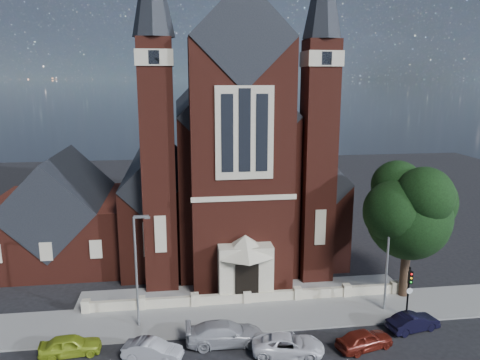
% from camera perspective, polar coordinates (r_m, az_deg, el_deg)
% --- Properties ---
extents(ground, '(120.00, 120.00, 0.00)m').
position_cam_1_polar(ground, '(45.02, -0.79, -9.92)').
color(ground, black).
rests_on(ground, ground).
extents(pavement_strip, '(60.00, 5.00, 0.12)m').
position_cam_1_polar(pavement_strip, '(35.59, 1.34, -16.22)').
color(pavement_strip, gray).
rests_on(pavement_strip, ground).
extents(forecourt_paving, '(26.00, 3.00, 0.14)m').
position_cam_1_polar(forecourt_paving, '(39.12, 0.40, -13.47)').
color(forecourt_paving, gray).
rests_on(forecourt_paving, ground).
extents(forecourt_wall, '(24.00, 0.40, 0.90)m').
position_cam_1_polar(forecourt_wall, '(37.34, 0.84, -14.78)').
color(forecourt_wall, '#BAAD94').
rests_on(forecourt_wall, ground).
extents(church, '(20.01, 34.90, 29.20)m').
position_cam_1_polar(church, '(50.37, -1.91, 2.17)').
color(church, '#501E15').
rests_on(church, ground).
extents(parish_hall, '(12.00, 12.20, 10.24)m').
position_cam_1_polar(parish_hall, '(47.54, -20.84, -4.41)').
color(parish_hall, '#501E15').
rests_on(parish_hall, ground).
extents(street_tree, '(6.40, 6.60, 10.70)m').
position_cam_1_polar(street_tree, '(37.96, 20.27, -3.83)').
color(street_tree, black).
rests_on(street_tree, ground).
extents(street_lamp_left, '(1.16, 0.22, 8.09)m').
position_cam_1_polar(street_lamp_left, '(32.95, -12.41, -10.10)').
color(street_lamp_left, gray).
rests_on(street_lamp_left, ground).
extents(street_lamp_right, '(1.16, 0.22, 8.09)m').
position_cam_1_polar(street_lamp_right, '(36.12, 17.70, -8.39)').
color(street_lamp_right, gray).
rests_on(street_lamp_right, ground).
extents(traffic_signal, '(0.28, 0.42, 4.00)m').
position_cam_1_polar(traffic_signal, '(35.96, 19.92, -12.11)').
color(traffic_signal, black).
rests_on(traffic_signal, ground).
extents(car_lime_van, '(3.89, 1.87, 1.28)m').
position_cam_1_polar(car_lime_van, '(32.78, -19.97, -18.41)').
color(car_lime_van, '#90A621').
rests_on(car_lime_van, ground).
extents(car_silver_a, '(3.91, 2.28, 1.22)m').
position_cam_1_polar(car_silver_a, '(31.09, -10.60, -19.71)').
color(car_silver_a, '#A4A5AC').
rests_on(car_silver_a, ground).
extents(car_silver_b, '(5.12, 2.12, 1.48)m').
position_cam_1_polar(car_silver_b, '(32.03, -1.84, -18.18)').
color(car_silver_b, '#A2A4AA').
rests_on(car_silver_b, ground).
extents(car_white_suv, '(4.83, 2.85, 1.26)m').
position_cam_1_polar(car_white_suv, '(31.21, 5.88, -19.37)').
color(car_white_suv, white).
rests_on(car_white_suv, ground).
extents(car_dark_red, '(4.07, 2.50, 1.29)m').
position_cam_1_polar(car_dark_red, '(32.56, 14.92, -18.27)').
color(car_dark_red, '#621910').
rests_on(car_dark_red, ground).
extents(car_navy, '(3.92, 2.09, 1.23)m').
position_cam_1_polar(car_navy, '(35.59, 20.35, -15.93)').
color(car_navy, black).
rests_on(car_navy, ground).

